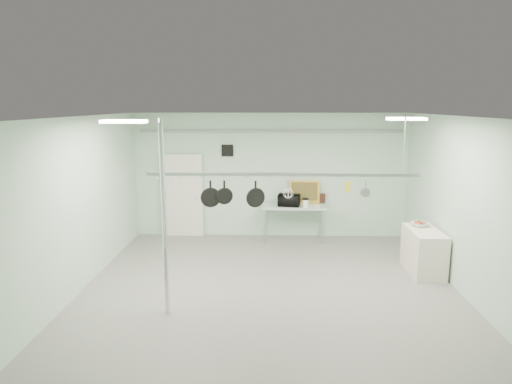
{
  "coord_description": "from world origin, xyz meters",
  "views": [
    {
      "loc": [
        -0.01,
        -7.64,
        3.42
      ],
      "look_at": [
        -0.28,
        1.0,
        1.75
      ],
      "focal_mm": 32.0,
      "sensor_mm": 36.0,
      "label": 1
    }
  ],
  "objects_px": {
    "microwave": "(289,200)",
    "fruit_bowl": "(420,224)",
    "chrome_pole": "(164,219)",
    "side_cabinet": "(424,251)",
    "prep_table": "(294,208)",
    "skillet_mid": "(224,192)",
    "skillet_right": "(256,194)",
    "pot_rack": "(282,173)",
    "coffee_canister": "(305,203)",
    "skillet_left": "(211,193)"
  },
  "relations": [
    {
      "from": "side_cabinet",
      "to": "skillet_right",
      "type": "height_order",
      "value": "skillet_right"
    },
    {
      "from": "microwave",
      "to": "coffee_canister",
      "type": "xyz_separation_m",
      "value": [
        0.4,
        -0.14,
        -0.05
      ]
    },
    {
      "from": "prep_table",
      "to": "side_cabinet",
      "type": "xyz_separation_m",
      "value": [
        2.55,
        -2.2,
        -0.38
      ]
    },
    {
      "from": "side_cabinet",
      "to": "coffee_canister",
      "type": "xyz_separation_m",
      "value": [
        -2.28,
        2.01,
        0.55
      ]
    },
    {
      "from": "prep_table",
      "to": "coffee_canister",
      "type": "distance_m",
      "value": 0.37
    },
    {
      "from": "side_cabinet",
      "to": "pot_rack",
      "type": "distance_m",
      "value": 3.62
    },
    {
      "from": "pot_rack",
      "to": "skillet_left",
      "type": "distance_m",
      "value": 1.32
    },
    {
      "from": "microwave",
      "to": "side_cabinet",
      "type": "bearing_deg",
      "value": 151.61
    },
    {
      "from": "microwave",
      "to": "skillet_left",
      "type": "distance_m",
      "value": 3.68
    },
    {
      "from": "skillet_mid",
      "to": "skillet_right",
      "type": "distance_m",
      "value": 0.56
    },
    {
      "from": "microwave",
      "to": "fruit_bowl",
      "type": "distance_m",
      "value": 3.25
    },
    {
      "from": "prep_table",
      "to": "skillet_mid",
      "type": "xyz_separation_m",
      "value": [
        -1.42,
        -3.3,
        1.05
      ]
    },
    {
      "from": "skillet_left",
      "to": "microwave",
      "type": "bearing_deg",
      "value": 53.39
    },
    {
      "from": "prep_table",
      "to": "side_cabinet",
      "type": "relative_size",
      "value": 1.33
    },
    {
      "from": "side_cabinet",
      "to": "prep_table",
      "type": "bearing_deg",
      "value": 139.21
    },
    {
      "from": "pot_rack",
      "to": "fruit_bowl",
      "type": "relative_size",
      "value": 13.7
    },
    {
      "from": "skillet_mid",
      "to": "chrome_pole",
      "type": "bearing_deg",
      "value": -148.66
    },
    {
      "from": "microwave",
      "to": "chrome_pole",
      "type": "bearing_deg",
      "value": 72.72
    },
    {
      "from": "skillet_left",
      "to": "skillet_mid",
      "type": "height_order",
      "value": "same"
    },
    {
      "from": "chrome_pole",
      "to": "microwave",
      "type": "relative_size",
      "value": 5.98
    },
    {
      "from": "pot_rack",
      "to": "coffee_canister",
      "type": "xyz_separation_m",
      "value": [
        0.67,
        3.11,
        -1.23
      ]
    },
    {
      "from": "prep_table",
      "to": "skillet_left",
      "type": "height_order",
      "value": "skillet_left"
    },
    {
      "from": "chrome_pole",
      "to": "side_cabinet",
      "type": "xyz_separation_m",
      "value": [
        4.85,
        2.0,
        -1.15
      ]
    },
    {
      "from": "microwave",
      "to": "skillet_mid",
      "type": "xyz_separation_m",
      "value": [
        -1.29,
        -3.25,
        0.83
      ]
    },
    {
      "from": "skillet_mid",
      "to": "skillet_right",
      "type": "bearing_deg",
      "value": -14.23
    },
    {
      "from": "prep_table",
      "to": "fruit_bowl",
      "type": "relative_size",
      "value": 4.57
    },
    {
      "from": "side_cabinet",
      "to": "microwave",
      "type": "height_order",
      "value": "microwave"
    },
    {
      "from": "pot_rack",
      "to": "skillet_right",
      "type": "bearing_deg",
      "value": 180.0
    },
    {
      "from": "skillet_mid",
      "to": "prep_table",
      "type": "bearing_deg",
      "value": 52.52
    },
    {
      "from": "microwave",
      "to": "coffee_canister",
      "type": "bearing_deg",
      "value": 171.49
    },
    {
      "from": "microwave",
      "to": "fruit_bowl",
      "type": "bearing_deg",
      "value": 155.41
    },
    {
      "from": "coffee_canister",
      "to": "skillet_mid",
      "type": "xyz_separation_m",
      "value": [
        -1.69,
        -3.11,
        0.88
      ]
    },
    {
      "from": "skillet_mid",
      "to": "microwave",
      "type": "bearing_deg",
      "value": 54.06
    },
    {
      "from": "fruit_bowl",
      "to": "skillet_right",
      "type": "height_order",
      "value": "skillet_right"
    },
    {
      "from": "coffee_canister",
      "to": "fruit_bowl",
      "type": "xyz_separation_m",
      "value": [
        2.26,
        -1.73,
        -0.06
      ]
    },
    {
      "from": "microwave",
      "to": "skillet_right",
      "type": "distance_m",
      "value": 3.43
    },
    {
      "from": "prep_table",
      "to": "fruit_bowl",
      "type": "distance_m",
      "value": 3.18
    },
    {
      "from": "pot_rack",
      "to": "side_cabinet",
      "type": "bearing_deg",
      "value": 20.45
    },
    {
      "from": "prep_table",
      "to": "skillet_mid",
      "type": "relative_size",
      "value": 3.95
    },
    {
      "from": "pot_rack",
      "to": "microwave",
      "type": "bearing_deg",
      "value": 85.15
    },
    {
      "from": "side_cabinet",
      "to": "coffee_canister",
      "type": "distance_m",
      "value": 3.09
    },
    {
      "from": "side_cabinet",
      "to": "microwave",
      "type": "bearing_deg",
      "value": 141.21
    },
    {
      "from": "prep_table",
      "to": "coffee_canister",
      "type": "xyz_separation_m",
      "value": [
        0.27,
        -0.19,
        0.17
      ]
    },
    {
      "from": "side_cabinet",
      "to": "skillet_right",
      "type": "bearing_deg",
      "value": -162.13
    },
    {
      "from": "fruit_bowl",
      "to": "skillet_left",
      "type": "xyz_separation_m",
      "value": [
        -4.2,
        -1.39,
        0.91
      ]
    },
    {
      "from": "chrome_pole",
      "to": "fruit_bowl",
      "type": "distance_m",
      "value": 5.39
    },
    {
      "from": "pot_rack",
      "to": "microwave",
      "type": "relative_size",
      "value": 8.98
    },
    {
      "from": "coffee_canister",
      "to": "skillet_right",
      "type": "height_order",
      "value": "skillet_right"
    },
    {
      "from": "fruit_bowl",
      "to": "coffee_canister",
      "type": "bearing_deg",
      "value": 142.67
    },
    {
      "from": "prep_table",
      "to": "pot_rack",
      "type": "distance_m",
      "value": 3.61
    }
  ]
}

